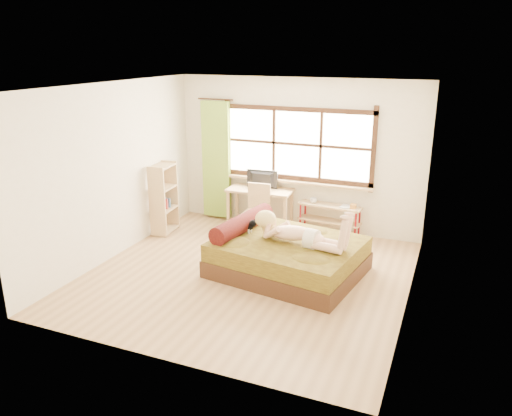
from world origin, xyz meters
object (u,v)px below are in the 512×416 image
at_px(kitten, 246,224).
at_px(bed, 285,255).
at_px(pipe_shelf, 330,213).
at_px(chair, 257,207).
at_px(desk, 260,194).
at_px(bookshelf, 164,198).
at_px(woman, 298,223).

bearing_deg(kitten, bed, 1.11).
bearing_deg(pipe_shelf, chair, -152.03).
height_order(desk, pipe_shelf, desk).
xyz_separation_m(bed, desk, (-1.06, 1.64, 0.36)).
relative_size(kitten, bookshelf, 0.24).
xyz_separation_m(bed, bookshelf, (-2.55, 0.78, 0.36)).
xyz_separation_m(desk, chair, (0.10, -0.37, -0.13)).
bearing_deg(desk, bookshelf, -152.96).
distance_m(kitten, desk, 1.60).
bearing_deg(chair, desk, 101.75).
relative_size(bed, bookshelf, 1.81).
xyz_separation_m(chair, pipe_shelf, (1.19, 0.48, -0.11)).
height_order(bed, chair, chair).
height_order(woman, pipe_shelf, woman).
distance_m(chair, bookshelf, 1.67).
distance_m(kitten, bookshelf, 2.00).
bearing_deg(bed, kitten, -178.89).
relative_size(bed, desk, 1.87).
xyz_separation_m(woman, chair, (-1.16, 1.33, -0.30)).
bearing_deg(bed, pipe_shelf, 91.64).
relative_size(woman, desk, 1.18).
bearing_deg(bed, woman, -7.21).
distance_m(desk, pipe_shelf, 1.31).
xyz_separation_m(woman, pipe_shelf, (0.03, 1.82, -0.40)).
relative_size(woman, kitten, 4.67).
distance_m(desk, chair, 0.40).
bearing_deg(woman, pipe_shelf, 98.13).
relative_size(bed, kitten, 7.41).
relative_size(bed, woman, 1.59).
xyz_separation_m(bed, kitten, (-0.67, 0.09, 0.35)).
bearing_deg(pipe_shelf, bed, -91.54).
bearing_deg(bookshelf, pipe_shelf, 14.20).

